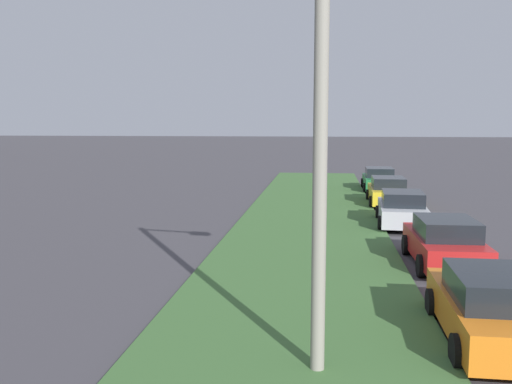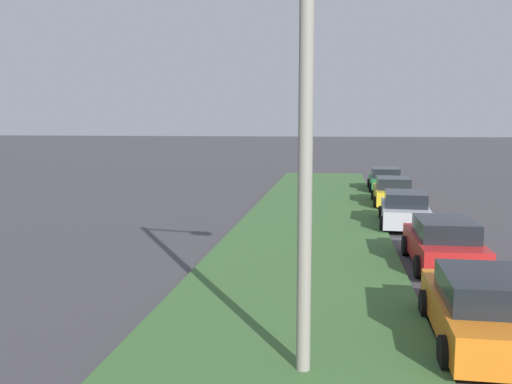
% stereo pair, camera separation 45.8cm
% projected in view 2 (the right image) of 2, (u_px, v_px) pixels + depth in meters
% --- Properties ---
extents(grass_median, '(60.00, 6.00, 0.12)m').
position_uv_depth(grass_median, '(299.00, 270.00, 16.41)').
color(grass_median, '#3D6633').
rests_on(grass_median, ground).
extents(parked_car_orange, '(4.33, 2.08, 1.47)m').
position_uv_depth(parked_car_orange, '(484.00, 310.00, 10.94)').
color(parked_car_orange, orange).
rests_on(parked_car_orange, ground).
extents(parked_car_red, '(4.33, 2.07, 1.47)m').
position_uv_depth(parked_car_red, '(444.00, 244.00, 16.84)').
color(parked_car_red, red).
rests_on(parked_car_red, ground).
extents(parked_car_silver, '(4.39, 2.20, 1.47)m').
position_uv_depth(parked_car_silver, '(405.00, 210.00, 23.21)').
color(parked_car_silver, '#B2B5BA').
rests_on(parked_car_silver, ground).
extents(parked_car_yellow, '(4.33, 2.08, 1.47)m').
position_uv_depth(parked_car_yellow, '(393.00, 192.00, 29.03)').
color(parked_car_yellow, gold).
rests_on(parked_car_yellow, ground).
extents(parked_car_green, '(4.32, 2.06, 1.47)m').
position_uv_depth(parked_car_green, '(385.00, 180.00, 34.87)').
color(parked_car_green, '#1E6B38').
rests_on(parked_car_green, ground).
extents(streetlight, '(0.73, 2.86, 7.50)m').
position_uv_depth(streetlight, '(327.00, 117.00, 9.07)').
color(streetlight, gray).
rests_on(streetlight, ground).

